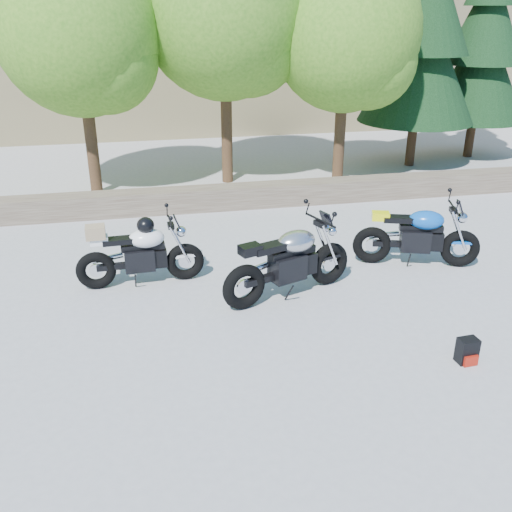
{
  "coord_description": "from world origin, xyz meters",
  "views": [
    {
      "loc": [
        -1.39,
        -6.72,
        4.21
      ],
      "look_at": [
        0.2,
        1.0,
        0.75
      ],
      "focal_mm": 40.0,
      "sensor_mm": 36.0,
      "label": 1
    }
  ],
  "objects_px": {
    "silver_bike": "(290,262)",
    "white_bike": "(140,252)",
    "blue_bike": "(418,236)",
    "backpack": "(467,351)"
  },
  "relations": [
    {
      "from": "silver_bike",
      "to": "blue_bike",
      "type": "bearing_deg",
      "value": -4.51
    },
    {
      "from": "silver_bike",
      "to": "white_bike",
      "type": "bearing_deg",
      "value": 138.89
    },
    {
      "from": "silver_bike",
      "to": "backpack",
      "type": "height_order",
      "value": "silver_bike"
    },
    {
      "from": "silver_bike",
      "to": "blue_bike",
      "type": "xyz_separation_m",
      "value": [
        2.49,
        0.68,
        -0.03
      ]
    },
    {
      "from": "white_bike",
      "to": "blue_bike",
      "type": "bearing_deg",
      "value": -5.04
    },
    {
      "from": "white_bike",
      "to": "backpack",
      "type": "distance_m",
      "value": 5.14
    },
    {
      "from": "white_bike",
      "to": "backpack",
      "type": "relative_size",
      "value": 6.13
    },
    {
      "from": "silver_bike",
      "to": "blue_bike",
      "type": "distance_m",
      "value": 2.58
    },
    {
      "from": "white_bike",
      "to": "backpack",
      "type": "bearing_deg",
      "value": -40.57
    },
    {
      "from": "blue_bike",
      "to": "backpack",
      "type": "relative_size",
      "value": 6.32
    }
  ]
}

